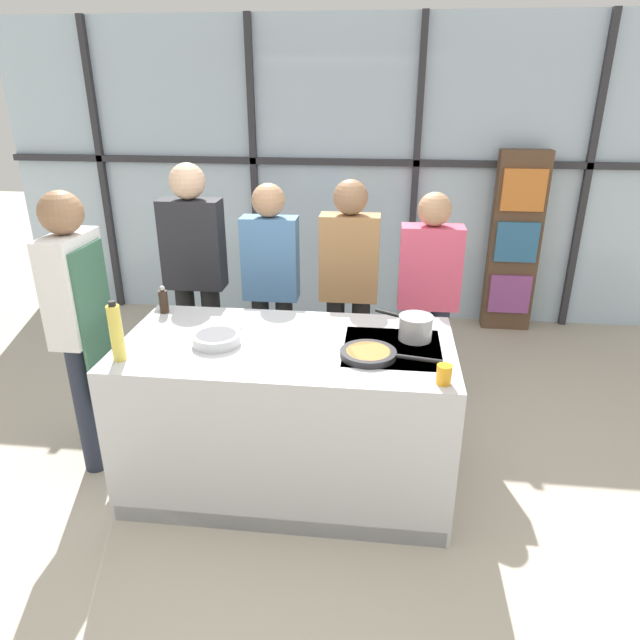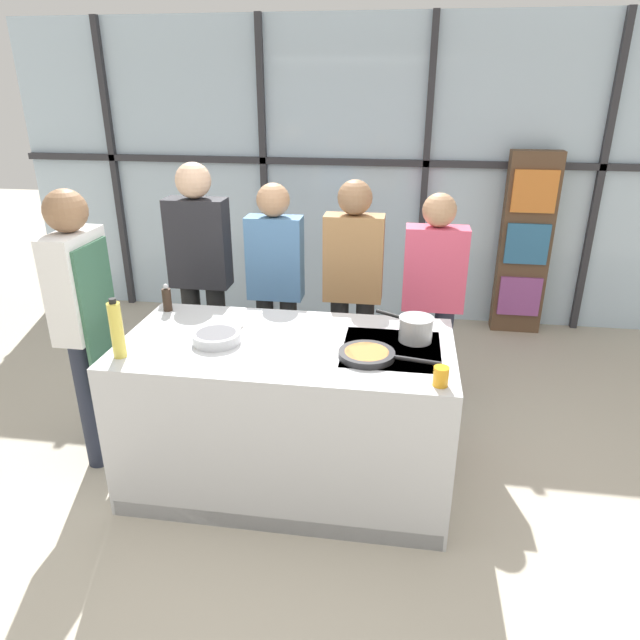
{
  "view_description": "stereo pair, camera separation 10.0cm",
  "coord_description": "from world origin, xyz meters",
  "px_view_note": "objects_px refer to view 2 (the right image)",
  "views": [
    {
      "loc": [
        0.51,
        -2.79,
        2.24
      ],
      "look_at": [
        0.17,
        0.1,
        1.01
      ],
      "focal_mm": 32.0,
      "sensor_mm": 36.0,
      "label": 1
    },
    {
      "loc": [
        0.61,
        -2.78,
        2.24
      ],
      "look_at": [
        0.17,
        0.1,
        1.01
      ],
      "focal_mm": 32.0,
      "sensor_mm": 36.0,
      "label": 2
    }
  ],
  "objects_px": {
    "frying_pan": "(368,354)",
    "mixing_bowl": "(216,337)",
    "spectator_center_right": "(353,282)",
    "white_plate": "(224,325)",
    "spectator_far_right": "(433,293)",
    "juice_glass_near": "(441,376)",
    "chef": "(84,314)",
    "saucepan": "(415,328)",
    "pepper_grinder": "(167,299)",
    "oil_bottle": "(117,330)",
    "spectator_center_left": "(276,281)",
    "spectator_far_left": "(201,268)"
  },
  "relations": [
    {
      "from": "white_plate",
      "to": "mixing_bowl",
      "type": "xyz_separation_m",
      "value": [
        0.03,
        -0.22,
        0.02
      ]
    },
    {
      "from": "oil_bottle",
      "to": "juice_glass_near",
      "type": "xyz_separation_m",
      "value": [
        1.63,
        -0.06,
        -0.1
      ]
    },
    {
      "from": "juice_glass_near",
      "to": "pepper_grinder",
      "type": "bearing_deg",
      "value": 156.48
    },
    {
      "from": "spectator_far_left",
      "to": "chef",
      "type": "bearing_deg",
      "value": 66.27
    },
    {
      "from": "spectator_center_left",
      "to": "oil_bottle",
      "type": "bearing_deg",
      "value": 66.81
    },
    {
      "from": "spectator_far_right",
      "to": "frying_pan",
      "type": "bearing_deg",
      "value": 71.39
    },
    {
      "from": "spectator_far_left",
      "to": "spectator_center_right",
      "type": "bearing_deg",
      "value": 180.0
    },
    {
      "from": "chef",
      "to": "saucepan",
      "type": "height_order",
      "value": "chef"
    },
    {
      "from": "saucepan",
      "to": "oil_bottle",
      "type": "xyz_separation_m",
      "value": [
        -1.51,
        -0.43,
        0.08
      ]
    },
    {
      "from": "oil_bottle",
      "to": "mixing_bowl",
      "type": "bearing_deg",
      "value": 29.12
    },
    {
      "from": "spectator_far_right",
      "to": "saucepan",
      "type": "distance_m",
      "value": 0.85
    },
    {
      "from": "saucepan",
      "to": "mixing_bowl",
      "type": "relative_size",
      "value": 1.22
    },
    {
      "from": "spectator_center_left",
      "to": "frying_pan",
      "type": "relative_size",
      "value": 3.08
    },
    {
      "from": "frying_pan",
      "to": "white_plate",
      "type": "relative_size",
      "value": 2.29
    },
    {
      "from": "mixing_bowl",
      "to": "spectator_far_right",
      "type": "bearing_deg",
      "value": 40.3
    },
    {
      "from": "oil_bottle",
      "to": "pepper_grinder",
      "type": "height_order",
      "value": "oil_bottle"
    },
    {
      "from": "mixing_bowl",
      "to": "white_plate",
      "type": "bearing_deg",
      "value": 97.5
    },
    {
      "from": "white_plate",
      "to": "mixing_bowl",
      "type": "bearing_deg",
      "value": -82.5
    },
    {
      "from": "spectator_far_right",
      "to": "white_plate",
      "type": "relative_size",
      "value": 6.9
    },
    {
      "from": "spectator_center_right",
      "to": "spectator_far_right",
      "type": "bearing_deg",
      "value": -180.0
    },
    {
      "from": "white_plate",
      "to": "pepper_grinder",
      "type": "distance_m",
      "value": 0.46
    },
    {
      "from": "spectator_far_left",
      "to": "spectator_far_right",
      "type": "distance_m",
      "value": 1.65
    },
    {
      "from": "spectator_far_right",
      "to": "oil_bottle",
      "type": "relative_size",
      "value": 4.91
    },
    {
      "from": "pepper_grinder",
      "to": "spectator_far_right",
      "type": "bearing_deg",
      "value": 20.3
    },
    {
      "from": "spectator_far_right",
      "to": "juice_glass_near",
      "type": "relative_size",
      "value": 16.54
    },
    {
      "from": "spectator_center_left",
      "to": "mixing_bowl",
      "type": "xyz_separation_m",
      "value": [
        -0.1,
        -1.02,
        0.01
      ]
    },
    {
      "from": "chef",
      "to": "pepper_grinder",
      "type": "height_order",
      "value": "chef"
    },
    {
      "from": "juice_glass_near",
      "to": "white_plate",
      "type": "bearing_deg",
      "value": 156.51
    },
    {
      "from": "spectator_far_left",
      "to": "spectator_far_right",
      "type": "height_order",
      "value": "spectator_far_left"
    },
    {
      "from": "spectator_far_left",
      "to": "juice_glass_near",
      "type": "height_order",
      "value": "spectator_far_left"
    },
    {
      "from": "saucepan",
      "to": "white_plate",
      "type": "distance_m",
      "value": 1.11
    },
    {
      "from": "saucepan",
      "to": "white_plate",
      "type": "height_order",
      "value": "saucepan"
    },
    {
      "from": "frying_pan",
      "to": "mixing_bowl",
      "type": "xyz_separation_m",
      "value": [
        -0.84,
        0.07,
        0.01
      ]
    },
    {
      "from": "pepper_grinder",
      "to": "juice_glass_near",
      "type": "distance_m",
      "value": 1.79
    },
    {
      "from": "saucepan",
      "to": "juice_glass_near",
      "type": "distance_m",
      "value": 0.51
    },
    {
      "from": "spectator_center_left",
      "to": "white_plate",
      "type": "xyz_separation_m",
      "value": [
        -0.13,
        -0.79,
        -0.01
      ]
    },
    {
      "from": "spectator_far_right",
      "to": "saucepan",
      "type": "xyz_separation_m",
      "value": [
        -0.13,
        -0.83,
        0.09
      ]
    },
    {
      "from": "spectator_far_right",
      "to": "mixing_bowl",
      "type": "distance_m",
      "value": 1.57
    },
    {
      "from": "spectator_far_left",
      "to": "saucepan",
      "type": "relative_size",
      "value": 5.4
    },
    {
      "from": "frying_pan",
      "to": "oil_bottle",
      "type": "bearing_deg",
      "value": -171.99
    },
    {
      "from": "spectator_center_left",
      "to": "frying_pan",
      "type": "xyz_separation_m",
      "value": [
        0.73,
        -1.08,
        -0.0
      ]
    },
    {
      "from": "oil_bottle",
      "to": "juice_glass_near",
      "type": "distance_m",
      "value": 1.64
    },
    {
      "from": "spectator_far_left",
      "to": "white_plate",
      "type": "relative_size",
      "value": 7.6
    },
    {
      "from": "spectator_center_right",
      "to": "white_plate",
      "type": "relative_size",
      "value": 7.21
    },
    {
      "from": "spectator_center_left",
      "to": "saucepan",
      "type": "height_order",
      "value": "spectator_center_left"
    },
    {
      "from": "spectator_far_right",
      "to": "juice_glass_near",
      "type": "xyz_separation_m",
      "value": [
        -0.01,
        -1.32,
        0.06
      ]
    },
    {
      "from": "chef",
      "to": "white_plate",
      "type": "bearing_deg",
      "value": 97.0
    },
    {
      "from": "spectator_far_left",
      "to": "white_plate",
      "type": "bearing_deg",
      "value": 117.78
    },
    {
      "from": "chef",
      "to": "oil_bottle",
      "type": "bearing_deg",
      "value": 47.36
    },
    {
      "from": "chef",
      "to": "pepper_grinder",
      "type": "relative_size",
      "value": 9.74
    }
  ]
}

